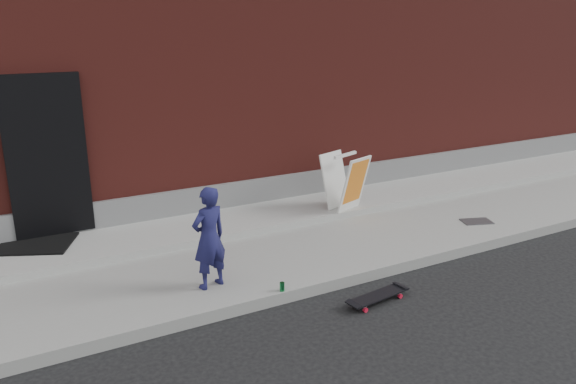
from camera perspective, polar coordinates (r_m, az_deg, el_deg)
ground at (r=6.93m, az=3.26°, el=-10.37°), size 80.00×80.00×0.00m
sidewalk at (r=8.09m, az=-2.36°, el=-5.61°), size 20.00×3.00×0.15m
apron at (r=8.81m, az=-4.97°, el=-2.87°), size 20.00×1.20×0.10m
building at (r=12.66m, az=-13.93°, el=13.41°), size 20.00×8.10×5.00m
child at (r=6.60m, az=-8.02°, el=-4.63°), size 0.51×0.41×1.24m
skateboard at (r=6.80m, az=9.11°, el=-10.41°), size 0.85×0.32×0.09m
pizza_sign at (r=9.09m, az=5.87°, el=1.09°), size 0.73×0.79×0.91m
soda_can at (r=6.66m, az=-0.60°, el=-9.59°), size 0.07×0.07×0.11m
doormat at (r=8.44m, az=-24.23°, el=-4.82°), size 1.18×1.09×0.03m
utility_plate at (r=9.34m, az=18.62°, el=-2.85°), size 0.53×0.43×0.01m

